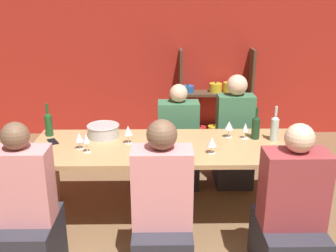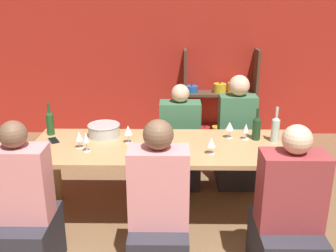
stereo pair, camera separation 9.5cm
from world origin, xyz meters
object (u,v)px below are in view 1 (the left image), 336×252
at_px(wine_bottle_dark, 275,127).
at_px(wine_glass_white_b, 212,142).
at_px(dining_table, 168,154).
at_px(cell_phone, 53,142).
at_px(mixing_bowl, 103,130).
at_px(person_far_a, 234,144).
at_px(person_near_c, 27,224).
at_px(person_far_b, 178,148).
at_px(wine_bottle_amber, 256,127).
at_px(wine_glass_white_a, 229,126).
at_px(wine_glass_empty_a, 46,150).
at_px(wine_bottle_green, 49,123).
at_px(wine_glass_red_b, 79,138).
at_px(person_near_a, 290,223).
at_px(wine_glass_red_a, 128,131).
at_px(shelf_unit, 215,108).
at_px(wine_glass_red_c, 86,139).
at_px(person_near_b, 162,221).
at_px(wine_glass_white_c, 245,128).

distance_m(wine_bottle_dark, wine_glass_white_b, 0.68).
relative_size(dining_table, cell_phone, 15.06).
height_order(dining_table, mixing_bowl, mixing_bowl).
xyz_separation_m(person_far_a, person_near_c, (-1.79, -1.54, -0.01)).
distance_m(cell_phone, person_far_b, 1.40).
distance_m(wine_bottle_amber, person_far_a, 0.71).
distance_m(wine_glass_white_a, cell_phone, 1.65).
bearing_deg(dining_table, wine_bottle_amber, 11.00).
height_order(wine_glass_empty_a, person_near_c, person_near_c).
bearing_deg(wine_glass_white_b, dining_table, 153.24).
bearing_deg(person_far_b, cell_phone, 29.16).
bearing_deg(wine_bottle_green, dining_table, -13.39).
distance_m(wine_bottle_amber, wine_glass_red_b, 1.62).
relative_size(wine_bottle_amber, wine_glass_empty_a, 1.89).
bearing_deg(person_near_a, wine_glass_white_a, 107.24).
relative_size(mixing_bowl, wine_glass_red_b, 2.03).
bearing_deg(wine_bottle_green, wine_glass_red_a, -15.50).
bearing_deg(wine_glass_red_b, shelf_unit, 56.37).
height_order(wine_bottle_green, wine_bottle_amber, wine_bottle_green).
relative_size(mixing_bowl, person_near_a, 0.25).
relative_size(wine_bottle_amber, person_near_c, 0.25).
bearing_deg(wine_glass_white_b, shelf_unit, 81.66).
relative_size(wine_bottle_green, person_far_b, 0.28).
relative_size(wine_bottle_amber, wine_glass_red_b, 1.99).
relative_size(wine_bottle_dark, wine_glass_empty_a, 2.07).
bearing_deg(wine_glass_red_a, person_far_b, 55.38).
xyz_separation_m(wine_glass_white_a, person_far_b, (-0.46, 0.56, -0.45)).
bearing_deg(mixing_bowl, wine_glass_red_a, -34.57).
relative_size(wine_glass_white_a, cell_phone, 0.97).
relative_size(wine_glass_white_a, person_near_c, 0.13).
bearing_deg(wine_glass_red_c, wine_bottle_dark, 8.55).
bearing_deg(wine_glass_empty_a, wine_glass_white_a, 19.62).
bearing_deg(person_near_a, wine_glass_red_a, 145.58).
height_order(wine_bottle_green, wine_glass_white_a, wine_bottle_green).
distance_m(wine_glass_red_c, person_near_b, 0.99).
xyz_separation_m(wine_glass_white_c, person_near_c, (-1.78, -0.95, -0.40)).
xyz_separation_m(wine_bottle_amber, person_near_b, (-0.88, -0.94, -0.41)).
bearing_deg(person_far_a, shelf_unit, -89.18).
bearing_deg(person_near_c, wine_bottle_amber, 26.97).
bearing_deg(shelf_unit, cell_phone, -130.49).
distance_m(wine_bottle_green, person_near_b, 1.57).
bearing_deg(dining_table, wine_bottle_green, 166.61).
height_order(person_far_a, person_near_b, person_near_b).
distance_m(wine_glass_white_a, wine_glass_white_c, 0.15).
xyz_separation_m(wine_glass_white_b, wine_glass_red_c, (-1.07, 0.04, 0.02)).
xyz_separation_m(wine_bottle_green, wine_glass_red_a, (0.78, -0.22, -0.01)).
xyz_separation_m(shelf_unit, wine_glass_white_a, (-0.14, -1.99, 0.41)).
relative_size(shelf_unit, wine_glass_red_c, 7.33).
relative_size(wine_glass_red_a, wine_glass_red_c, 0.95).
relative_size(dining_table, wine_bottle_dark, 7.45).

